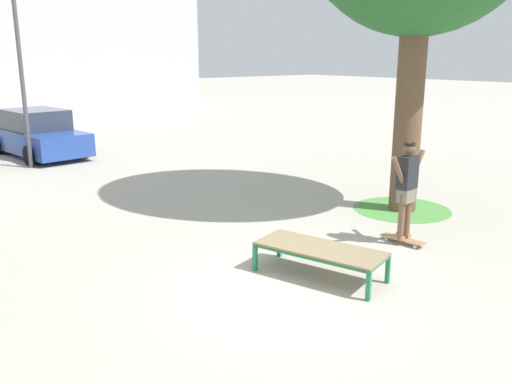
{
  "coord_description": "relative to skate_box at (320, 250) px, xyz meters",
  "views": [
    {
      "loc": [
        -4.74,
        -5.18,
        3.2
      ],
      "look_at": [
        0.63,
        1.47,
        1.0
      ],
      "focal_mm": 37.46,
      "sensor_mm": 36.0,
      "label": 1
    }
  ],
  "objects": [
    {
      "name": "ground_plane",
      "position": [
        -0.63,
        0.03,
        -0.41
      ],
      "size": [
        120.0,
        120.0,
        0.0
      ],
      "primitive_type": "plane",
      "color": "#B2AA9E"
    },
    {
      "name": "skate_box",
      "position": [
        0.0,
        0.0,
        0.0
      ],
      "size": [
        1.27,
        2.04,
        0.46
      ],
      "color": "#237A4C",
      "rests_on": "ground"
    },
    {
      "name": "skateboard",
      "position": [
        2.16,
        0.09,
        -0.34
      ],
      "size": [
        0.28,
        0.82,
        0.09
      ],
      "color": "#9E754C",
      "rests_on": "ground"
    },
    {
      "name": "skater",
      "position": [
        2.16,
        0.1,
        0.66
      ],
      "size": [
        1.0,
        0.31,
        1.69
      ],
      "color": "brown",
      "rests_on": "skateboard"
    },
    {
      "name": "grass_patch_near_right",
      "position": [
        3.93,
        1.41,
        -0.41
      ],
      "size": [
        2.05,
        2.05,
        0.01
      ],
      "primitive_type": "cylinder",
      "color": "#519342",
      "rests_on": "ground"
    },
    {
      "name": "car_blue",
      "position": [
        -0.07,
        12.68,
        0.28
      ],
      "size": [
        2.25,
        4.36,
        1.5
      ],
      "color": "#28479E",
      "rests_on": "ground"
    },
    {
      "name": "light_post",
      "position": [
        -0.89,
        10.87,
        3.41
      ],
      "size": [
        0.36,
        0.36,
        5.83
      ],
      "color": "#4C4C51",
      "rests_on": "ground"
    }
  ]
}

